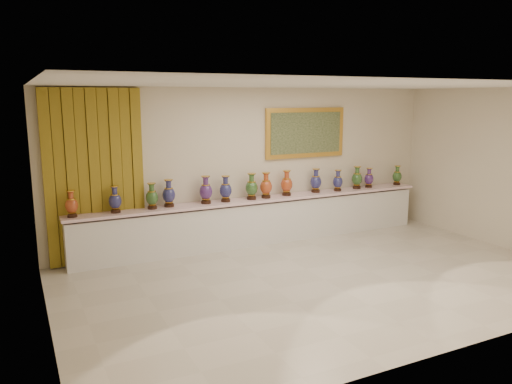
# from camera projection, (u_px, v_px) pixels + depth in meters

# --- Properties ---
(ground) EXTENTS (8.00, 8.00, 0.00)m
(ground) POSITION_uv_depth(u_px,v_px,m) (325.00, 280.00, 7.82)
(ground) COLOR beige
(ground) RESTS_ON ground
(room) EXTENTS (8.00, 8.00, 8.00)m
(room) POSITION_uv_depth(u_px,v_px,m) (134.00, 169.00, 8.65)
(room) COLOR beige
(room) RESTS_ON ground
(counter) EXTENTS (7.28, 0.48, 0.90)m
(counter) POSITION_uv_depth(u_px,v_px,m) (260.00, 221.00, 9.74)
(counter) COLOR white
(counter) RESTS_ON ground
(vase_0) EXTENTS (0.26, 0.26, 0.44)m
(vase_0) POSITION_uv_depth(u_px,v_px,m) (72.00, 205.00, 8.08)
(vase_0) COLOR #32190D
(vase_0) RESTS_ON counter
(vase_1) EXTENTS (0.27, 0.27, 0.46)m
(vase_1) POSITION_uv_depth(u_px,v_px,m) (115.00, 201.00, 8.39)
(vase_1) COLOR #32190D
(vase_1) RESTS_ON counter
(vase_2) EXTENTS (0.25, 0.25, 0.46)m
(vase_2) POSITION_uv_depth(u_px,v_px,m) (152.00, 197.00, 8.67)
(vase_2) COLOR #32190D
(vase_2) RESTS_ON counter
(vase_3) EXTENTS (0.30, 0.30, 0.49)m
(vase_3) POSITION_uv_depth(u_px,v_px,m) (169.00, 195.00, 8.85)
(vase_3) COLOR #32190D
(vase_3) RESTS_ON counter
(vase_4) EXTENTS (0.28, 0.28, 0.51)m
(vase_4) POSITION_uv_depth(u_px,v_px,m) (206.00, 191.00, 9.11)
(vase_4) COLOR #32190D
(vase_4) RESTS_ON counter
(vase_5) EXTENTS (0.30, 0.30, 0.49)m
(vase_5) POSITION_uv_depth(u_px,v_px,m) (226.00, 190.00, 9.27)
(vase_5) COLOR #32190D
(vase_5) RESTS_ON counter
(vase_6) EXTENTS (0.31, 0.31, 0.50)m
(vase_6) POSITION_uv_depth(u_px,v_px,m) (252.00, 188.00, 9.48)
(vase_6) COLOR #32190D
(vase_6) RESTS_ON counter
(vase_7) EXTENTS (0.25, 0.25, 0.50)m
(vase_7) POSITION_uv_depth(u_px,v_px,m) (266.00, 187.00, 9.61)
(vase_7) COLOR #32190D
(vase_7) RESTS_ON counter
(vase_8) EXTENTS (0.29, 0.29, 0.50)m
(vase_8) POSITION_uv_depth(u_px,v_px,m) (287.00, 184.00, 9.86)
(vase_8) COLOR #32190D
(vase_8) RESTS_ON counter
(vase_9) EXTENTS (0.24, 0.24, 0.49)m
(vase_9) POSITION_uv_depth(u_px,v_px,m) (316.00, 182.00, 10.19)
(vase_9) COLOR #32190D
(vase_9) RESTS_ON counter
(vase_10) EXTENTS (0.26, 0.26, 0.44)m
(vase_10) POSITION_uv_depth(u_px,v_px,m) (338.00, 182.00, 10.34)
(vase_10) COLOR #32190D
(vase_10) RESTS_ON counter
(vase_11) EXTENTS (0.25, 0.25, 0.48)m
(vase_11) POSITION_uv_depth(u_px,v_px,m) (357.00, 179.00, 10.61)
(vase_11) COLOR #32190D
(vase_11) RESTS_ON counter
(vase_12) EXTENTS (0.22, 0.22, 0.42)m
(vase_12) POSITION_uv_depth(u_px,v_px,m) (369.00, 179.00, 10.75)
(vase_12) COLOR #32190D
(vase_12) RESTS_ON counter
(vase_13) EXTENTS (0.26, 0.26, 0.43)m
(vase_13) POSITION_uv_depth(u_px,v_px,m) (397.00, 176.00, 11.08)
(vase_13) COLOR #32190D
(vase_13) RESTS_ON counter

